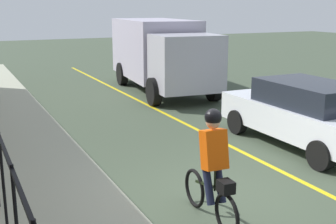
# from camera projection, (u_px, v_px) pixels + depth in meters

# --- Properties ---
(ground_plane) EXTENTS (80.00, 80.00, 0.00)m
(ground_plane) POSITION_uv_depth(u_px,v_px,m) (231.00, 196.00, 7.89)
(ground_plane) COLOR #3F4C3A
(lane_line_centre) EXTENTS (36.00, 0.12, 0.01)m
(lane_line_centre) POSITION_uv_depth(u_px,v_px,m) (300.00, 180.00, 8.57)
(lane_line_centre) COLOR yellow
(lane_line_centre) RESTS_ON ground
(cyclist_lead) EXTENTS (1.71, 0.37, 1.83)m
(cyclist_lead) POSITION_uv_depth(u_px,v_px,m) (213.00, 167.00, 6.71)
(cyclist_lead) COLOR black
(cyclist_lead) RESTS_ON ground
(patrol_sedan) EXTENTS (4.40, 1.92, 1.58)m
(patrol_sedan) POSITION_uv_depth(u_px,v_px,m) (305.00, 112.00, 10.55)
(patrol_sedan) COLOR white
(patrol_sedan) RESTS_ON ground
(box_truck_background) EXTENTS (6.91, 3.08, 2.78)m
(box_truck_background) POSITION_uv_depth(u_px,v_px,m) (161.00, 52.00, 17.34)
(box_truck_background) COLOR #B5AFC6
(box_truck_background) RESTS_ON ground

